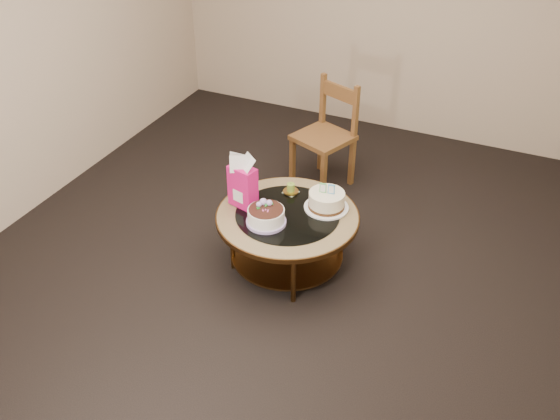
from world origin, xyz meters
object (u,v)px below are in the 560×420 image
at_px(decorated_cake, 266,217).
at_px(gift_bag, 243,181).
at_px(cream_cake, 327,201).
at_px(coffee_table, 287,223).
at_px(dining_chair, 326,135).

xyz_separation_m(decorated_cake, gift_bag, (-0.24, 0.13, 0.14)).
xyz_separation_m(decorated_cake, cream_cake, (0.31, 0.34, 0.01)).
xyz_separation_m(coffee_table, decorated_cake, (-0.09, -0.16, 0.13)).
relative_size(coffee_table, gift_bag, 2.55).
distance_m(decorated_cake, dining_chair, 1.37).
height_order(coffee_table, dining_chair, dining_chair).
bearing_deg(dining_chair, coffee_table, -60.74).
xyz_separation_m(coffee_table, cream_cake, (0.22, 0.18, 0.14)).
bearing_deg(gift_bag, cream_cake, 35.23).
bearing_deg(cream_cake, decorated_cake, -141.62).
bearing_deg(dining_chair, decorated_cake, -65.42).
bearing_deg(cream_cake, dining_chair, 101.83).
bearing_deg(coffee_table, cream_cake, 38.81).
bearing_deg(dining_chair, cream_cake, -47.74).
bearing_deg(gift_bag, dining_chair, 97.08).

